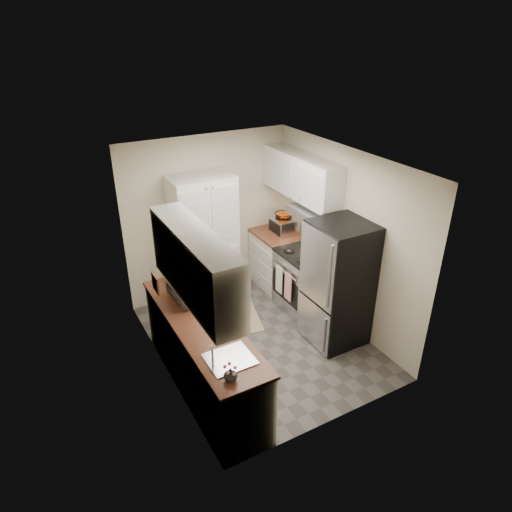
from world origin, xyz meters
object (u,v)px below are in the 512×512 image
at_px(pantry_cabinet, 204,242).
at_px(refrigerator, 338,284).
at_px(wine_bottle, 170,271).
at_px(electric_range, 304,281).
at_px(microwave, 189,287).
at_px(toaster_oven, 284,225).

height_order(pantry_cabinet, refrigerator, pantry_cabinet).
xyz_separation_m(refrigerator, wine_bottle, (-1.92, 0.98, 0.23)).
bearing_deg(pantry_cabinet, refrigerator, -56.54).
xyz_separation_m(pantry_cabinet, refrigerator, (1.14, -1.73, -0.15)).
xyz_separation_m(electric_range, microwave, (-1.89, -0.28, 0.59)).
height_order(pantry_cabinet, toaster_oven, pantry_cabinet).
distance_m(refrigerator, toaster_oven, 1.60).
xyz_separation_m(microwave, toaster_oven, (2.01, 1.07, -0.03)).
bearing_deg(wine_bottle, microwave, -81.57).
distance_m(electric_range, refrigerator, 0.88).
height_order(electric_range, refrigerator, refrigerator).
height_order(pantry_cabinet, wine_bottle, pantry_cabinet).
height_order(electric_range, wine_bottle, wine_bottle).
xyz_separation_m(electric_range, refrigerator, (-0.03, -0.80, 0.37)).
bearing_deg(refrigerator, toaster_oven, 84.60).
distance_m(pantry_cabinet, refrigerator, 2.07).
distance_m(pantry_cabinet, electric_range, 1.58).
relative_size(pantry_cabinet, refrigerator, 1.18).
height_order(electric_range, toaster_oven, toaster_oven).
distance_m(electric_range, toaster_oven, 0.97).
bearing_deg(refrigerator, electric_range, 87.52).
bearing_deg(toaster_oven, wine_bottle, -162.97).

